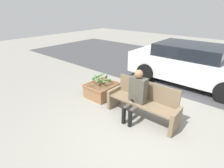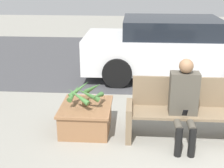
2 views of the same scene
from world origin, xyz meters
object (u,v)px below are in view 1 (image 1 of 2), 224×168
(bench, at_px, (143,102))
(person_seated, at_px, (136,93))
(planter_box, at_px, (102,89))
(potted_plant, at_px, (101,78))
(parked_car, at_px, (190,64))

(bench, relative_size, person_seated, 1.44)
(planter_box, relative_size, potted_plant, 1.55)
(person_seated, relative_size, potted_plant, 2.16)
(person_seated, bearing_deg, planter_box, 167.15)
(person_seated, relative_size, parked_car, 0.30)
(planter_box, xyz_separation_m, parked_car, (1.71, 2.91, 0.49))
(bench, height_order, potted_plant, bench)
(bench, relative_size, potted_plant, 3.10)
(parked_car, bearing_deg, planter_box, -120.49)
(person_seated, bearing_deg, bench, 61.70)
(bench, distance_m, potted_plant, 1.62)
(person_seated, distance_m, parked_car, 3.26)
(person_seated, relative_size, planter_box, 1.39)
(person_seated, bearing_deg, parked_car, 86.11)
(parked_car, bearing_deg, potted_plant, -120.50)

